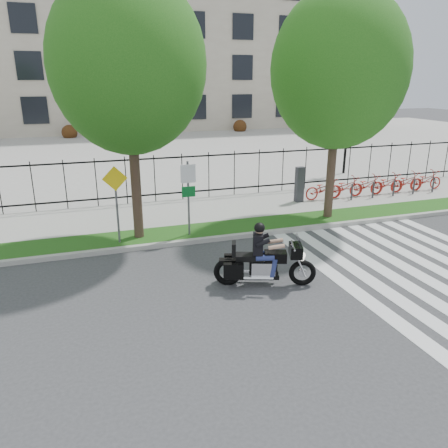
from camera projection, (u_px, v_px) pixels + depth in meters
name	position (u px, v px, depth m)	size (l,w,h in m)	color
ground	(268.00, 295.00, 10.98)	(120.00, 120.00, 0.00)	#353538
curb	(218.00, 238.00, 14.65)	(60.00, 0.20, 0.15)	#9E9C95
grass_verge	(211.00, 231.00, 15.42)	(60.00, 1.50, 0.15)	#1E4812
sidewalk	(193.00, 211.00, 17.67)	(60.00, 3.50, 0.15)	gray
plaza	(135.00, 149.00, 33.47)	(80.00, 34.00, 0.10)	gray
crosswalk_stripes	(423.00, 269.00, 12.43)	(5.70, 8.00, 0.01)	silver
iron_fence	(182.00, 177.00, 18.90)	(30.00, 0.06, 2.00)	black
office_building	(106.00, 34.00, 48.28)	(60.00, 21.90, 20.15)	#AA9C89
lamp_post_right	(348.00, 117.00, 23.79)	(1.06, 0.70, 4.25)	black
street_tree_1	(128.00, 64.00, 12.93)	(4.67, 4.67, 8.13)	#37251E
street_tree_2	(339.00, 70.00, 15.13)	(4.78, 4.78, 8.08)	#37251E
bike_share_station	(375.00, 184.00, 19.83)	(7.75, 0.85, 1.50)	#2D2D33
sign_pole_regulatory	(188.00, 189.00, 14.30)	(0.50, 0.09, 2.50)	#59595B
sign_pole_warning	(116.00, 194.00, 13.60)	(0.78, 0.09, 2.49)	#59595B
motorcycle_rider	(264.00, 260.00, 11.31)	(2.56, 1.32, 2.07)	black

